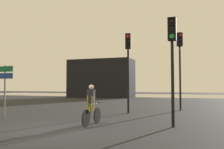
{
  "coord_description": "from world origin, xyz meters",
  "views": [
    {
      "loc": [
        5.18,
        -7.72,
        1.54
      ],
      "look_at": [
        0.5,
        5.0,
        2.2
      ],
      "focal_mm": 40.0,
      "sensor_mm": 36.0,
      "label": 1
    }
  ],
  "objects_px": {
    "traffic_light_far_right": "(180,57)",
    "direction_sign_post": "(5,81)",
    "distant_building": "(101,78)",
    "traffic_light_near_right": "(172,50)",
    "traffic_light_center": "(128,58)",
    "cyclist": "(91,105)"
  },
  "relations": [
    {
      "from": "distant_building",
      "to": "direction_sign_post",
      "type": "relative_size",
      "value": 3.53
    },
    {
      "from": "distant_building",
      "to": "traffic_light_far_right",
      "type": "xyz_separation_m",
      "value": [
        12.49,
        -16.55,
        0.78
      ]
    },
    {
      "from": "direction_sign_post",
      "to": "cyclist",
      "type": "xyz_separation_m",
      "value": [
        5.0,
        -0.6,
        -0.97
      ]
    },
    {
      "from": "traffic_light_center",
      "to": "direction_sign_post",
      "type": "height_order",
      "value": "traffic_light_center"
    },
    {
      "from": "distant_building",
      "to": "direction_sign_post",
      "type": "distance_m",
      "value": 24.05
    },
    {
      "from": "traffic_light_center",
      "to": "direction_sign_post",
      "type": "distance_m",
      "value": 6.79
    },
    {
      "from": "traffic_light_near_right",
      "to": "traffic_light_far_right",
      "type": "distance_m",
      "value": 6.99
    },
    {
      "from": "distant_building",
      "to": "traffic_light_center",
      "type": "bearing_deg",
      "value": -63.13
    },
    {
      "from": "traffic_light_center",
      "to": "traffic_light_far_right",
      "type": "relative_size",
      "value": 0.92
    },
    {
      "from": "traffic_light_far_right",
      "to": "cyclist",
      "type": "bearing_deg",
      "value": 33.56
    },
    {
      "from": "distant_building",
      "to": "traffic_light_far_right",
      "type": "bearing_deg",
      "value": -52.96
    },
    {
      "from": "traffic_light_near_right",
      "to": "traffic_light_far_right",
      "type": "relative_size",
      "value": 0.83
    },
    {
      "from": "distant_building",
      "to": "traffic_light_near_right",
      "type": "relative_size",
      "value": 2.18
    },
    {
      "from": "direction_sign_post",
      "to": "cyclist",
      "type": "distance_m",
      "value": 5.13
    },
    {
      "from": "cyclist",
      "to": "direction_sign_post",
      "type": "bearing_deg",
      "value": 173.3
    },
    {
      "from": "traffic_light_near_right",
      "to": "distant_building",
      "type": "bearing_deg",
      "value": -62.29
    },
    {
      "from": "traffic_light_near_right",
      "to": "traffic_light_far_right",
      "type": "xyz_separation_m",
      "value": [
        -0.31,
        6.96,
        0.55
      ]
    },
    {
      "from": "traffic_light_far_right",
      "to": "direction_sign_post",
      "type": "relative_size",
      "value": 1.95
    },
    {
      "from": "traffic_light_near_right",
      "to": "direction_sign_post",
      "type": "height_order",
      "value": "traffic_light_near_right"
    },
    {
      "from": "traffic_light_near_right",
      "to": "direction_sign_post",
      "type": "xyz_separation_m",
      "value": [
        -8.12,
        -0.06,
        -1.15
      ]
    },
    {
      "from": "traffic_light_center",
      "to": "cyclist",
      "type": "xyz_separation_m",
      "value": [
        -0.12,
        -4.83,
        -2.4
      ]
    },
    {
      "from": "traffic_light_center",
      "to": "direction_sign_post",
      "type": "bearing_deg",
      "value": 28.61
    }
  ]
}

